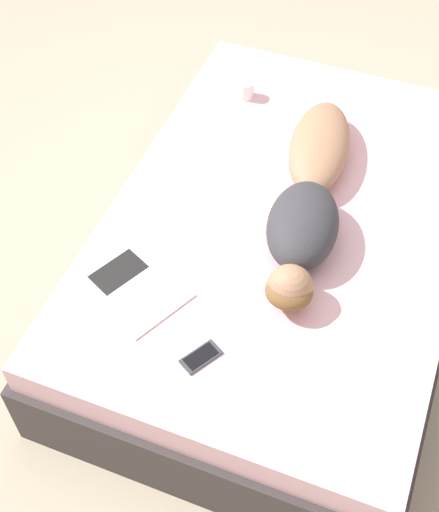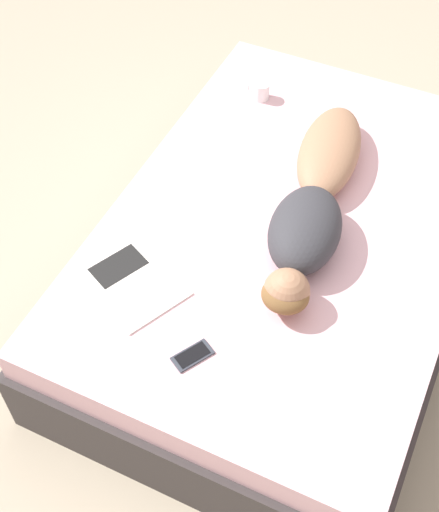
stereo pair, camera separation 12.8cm
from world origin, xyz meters
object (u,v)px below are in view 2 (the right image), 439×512
Objects in this scene: person at (314,203)px; open_magazine at (132,281)px; coffee_mug at (261,91)px; cell_phone at (192,356)px.

person is 2.55× the size of open_magazine.
person reaches higher than coffee_mug.
person is at bearing -104.11° from open_magazine.
open_magazine is 1.29m from coffee_mug.
person is 0.84m from coffee_mug.
person is 7.47× the size of cell_phone.
cell_phone is (-0.36, 1.49, -0.04)m from coffee_mug.
open_magazine and cell_phone have the same top height.
cell_phone is (0.15, 0.84, -0.09)m from person.
coffee_mug reaches higher than open_magazine.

